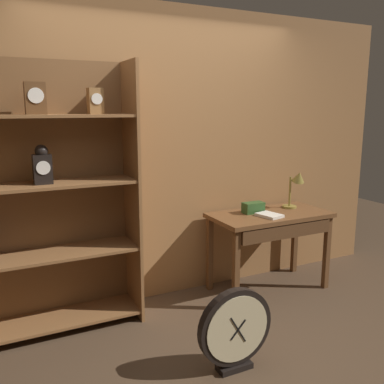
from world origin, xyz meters
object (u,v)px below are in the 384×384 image
at_px(bookshelf, 38,202).
at_px(toolbox_small, 253,208).
at_px(workbench, 271,224).
at_px(round_clock_large, 235,329).
at_px(desk_lamp, 296,184).
at_px(open_repair_manual, 269,215).

distance_m(bookshelf, toolbox_small, 1.92).
bearing_deg(workbench, toolbox_small, 142.78).
relative_size(toolbox_small, round_clock_large, 0.35).
bearing_deg(bookshelf, desk_lamp, -2.12).
bearing_deg(round_clock_large, desk_lamp, 37.68).
xyz_separation_m(toolbox_small, open_repair_manual, (0.05, -0.18, -0.04)).
bearing_deg(workbench, bookshelf, 175.18).
xyz_separation_m(bookshelf, open_repair_manual, (1.95, -0.25, -0.27)).
height_order(toolbox_small, round_clock_large, toolbox_small).
relative_size(workbench, round_clock_large, 1.96).
bearing_deg(open_repair_manual, toolbox_small, 93.70).
bearing_deg(toolbox_small, workbench, -37.22).
xyz_separation_m(workbench, desk_lamp, (0.35, 0.08, 0.35)).
relative_size(desk_lamp, round_clock_large, 0.66).
xyz_separation_m(bookshelf, toolbox_small, (1.90, -0.07, -0.23)).
bearing_deg(toolbox_small, round_clock_large, -128.83).
height_order(workbench, toolbox_small, toolbox_small).
bearing_deg(bookshelf, toolbox_small, -2.05).
distance_m(workbench, round_clock_large, 1.40).
bearing_deg(open_repair_manual, desk_lamp, 7.58).
bearing_deg(open_repair_manual, bookshelf, 159.89).
distance_m(bookshelf, desk_lamp, 2.39).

